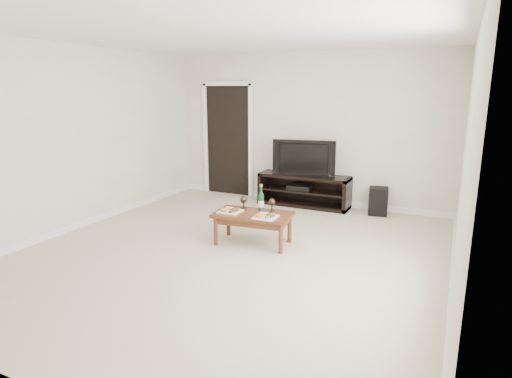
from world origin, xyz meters
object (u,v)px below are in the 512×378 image
object	(u,v)px
television	(305,157)
coffee_table	(253,228)
media_console	(304,190)
subwoofer	(378,201)

from	to	relation	value
television	coffee_table	world-z (taller)	television
media_console	television	world-z (taller)	television
television	coffee_table	size ratio (longest dim) A/B	1.06
subwoofer	coffee_table	world-z (taller)	subwoofer
subwoofer	coffee_table	xyz separation A→B (m)	(-1.24, -2.09, -0.01)
media_console	television	xyz separation A→B (m)	(0.00, 0.00, 0.58)
media_console	television	distance (m)	0.58
media_console	television	bearing A→B (deg)	0.00
subwoofer	media_console	bearing A→B (deg)	171.16
television	subwoofer	world-z (taller)	television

